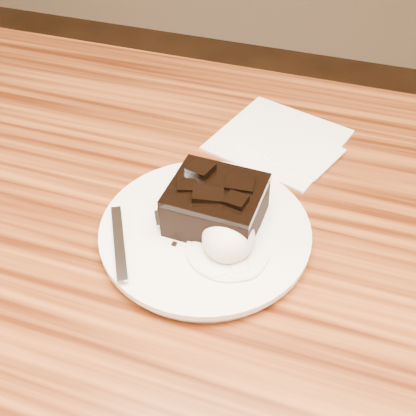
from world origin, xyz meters
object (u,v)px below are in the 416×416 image
(dining_table, at_px, (201,388))
(brownie, at_px, (216,207))
(plate, at_px, (205,233))
(spoon, at_px, (169,214))
(ice_cream_scoop, at_px, (229,238))
(napkin, at_px, (279,139))

(dining_table, bearing_deg, brownie, 30.22)
(plate, distance_m, spoon, 0.05)
(spoon, bearing_deg, plate, -31.90)
(ice_cream_scoop, relative_size, napkin, 0.37)
(spoon, relative_size, napkin, 1.01)
(dining_table, height_order, spoon, spoon)
(dining_table, height_order, plate, plate)
(brownie, bearing_deg, napkin, 81.61)
(plate, bearing_deg, dining_table, 169.75)
(plate, relative_size, brownie, 2.40)
(plate, height_order, napkin, plate)
(dining_table, height_order, ice_cream_scoop, ice_cream_scoop)
(dining_table, relative_size, brownie, 12.18)
(ice_cream_scoop, bearing_deg, napkin, 89.06)
(dining_table, distance_m, napkin, 0.43)
(ice_cream_scoop, bearing_deg, plate, 144.44)
(ice_cream_scoop, bearing_deg, brownie, 125.05)
(dining_table, xyz_separation_m, brownie, (0.02, 0.01, 0.42))
(plate, bearing_deg, brownie, 54.26)
(dining_table, height_order, brownie, brownie)
(plate, relative_size, ice_cream_scoop, 3.99)
(spoon, xyz_separation_m, napkin, (0.08, 0.21, -0.02))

